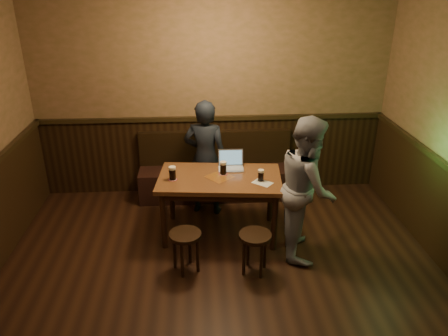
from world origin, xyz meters
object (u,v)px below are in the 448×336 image
stool_right (255,242)px  pint_left (172,173)px  pub_table (220,185)px  laptop (231,164)px  person_grey (307,187)px  person_suit (205,158)px  stool_left (185,241)px  pint_right (261,175)px  pint_mid (223,168)px  bench (216,176)px

stool_right → pint_left: (-0.90, 0.77, 0.49)m
pub_table → laptop: (0.16, 0.26, 0.16)m
stool_right → person_grey: bearing=31.0°
person_suit → person_grey: (1.12, -1.02, 0.04)m
stool_left → pint_right: bearing=33.4°
pint_left → pint_mid: (0.61, 0.11, -0.00)m
bench → laptop: laptop is taller
pint_right → stool_left: bearing=-146.6°
pint_left → person_suit: size_ratio=0.11×
pint_right → laptop: bearing=128.9°
pint_left → person_grey: 1.57m
person_suit → person_grey: 1.51m
bench → person_grey: 1.83m
pub_table → stool_left: bearing=-113.9°
laptop → person_grey: size_ratio=0.19×
bench → pint_mid: 1.12m
pint_left → laptop: bearing=22.3°
pint_mid → person_grey: person_grey is taller
bench → pint_left: (-0.56, -1.08, 0.56)m
stool_right → pint_left: 1.28m
bench → person_grey: (0.96, -1.47, 0.52)m
bench → stool_right: size_ratio=4.57×
stool_right → person_suit: 1.54m
pint_mid → person_grey: size_ratio=0.10×
pub_table → pint_mid: size_ratio=9.24×
person_suit → person_grey: person_grey is taller
pint_left → person_suit: person_suit is taller
stool_right → person_suit: bearing=109.3°
stool_left → pint_left: size_ratio=2.81×
stool_right → bench: bearing=100.3°
bench → pint_left: bearing=-117.5°
pint_right → pub_table: bearing=163.5°
stool_left → stool_right: bearing=-5.8°
person_suit → stool_left: bearing=93.0°
stool_left → person_suit: 1.41m
stool_right → pint_right: 0.83m
laptop → bench: bearing=102.5°
pint_mid → laptop: (0.11, 0.18, -0.03)m
pint_left → pint_right: (1.04, -0.10, -0.01)m
bench → stool_right: (0.33, -1.85, 0.07)m
stool_right → pint_mid: bearing=108.0°
pint_left → person_suit: (0.41, 0.63, -0.08)m
person_suit → stool_right: bearing=123.5°
bench → pub_table: size_ratio=1.42×
bench → pub_table: bench is taller
pint_right → person_grey: size_ratio=0.09×
stool_right → pint_right: size_ratio=3.32×
pint_right → laptop: 0.51m
pub_table → pint_mid: pint_mid is taller
bench → laptop: (0.16, -0.78, 0.53)m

